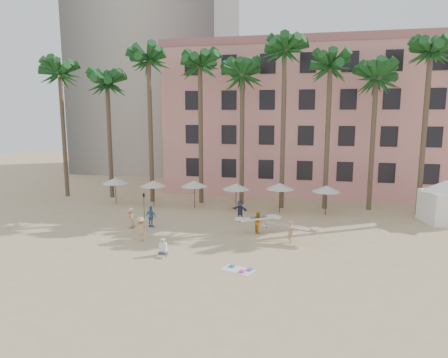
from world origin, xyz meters
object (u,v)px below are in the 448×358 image
pink_hotel (324,121)px  carrier_yellow (291,229)px  cabana (445,198)px  carrier_white (258,221)px

pink_hotel → carrier_yellow: size_ratio=9.98×
pink_hotel → cabana: (9.33, -13.88, -5.93)m
pink_hotel → carrier_white: 21.80m
cabana → carrier_yellow: cabana is taller
cabana → carrier_yellow: 14.36m
pink_hotel → carrier_yellow: bearing=-96.8°
carrier_yellow → carrier_white: carrier_yellow is taller
pink_hotel → cabana: size_ratio=6.42×
carrier_white → cabana: bearing=22.8°
pink_hotel → carrier_white: size_ratio=12.07×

